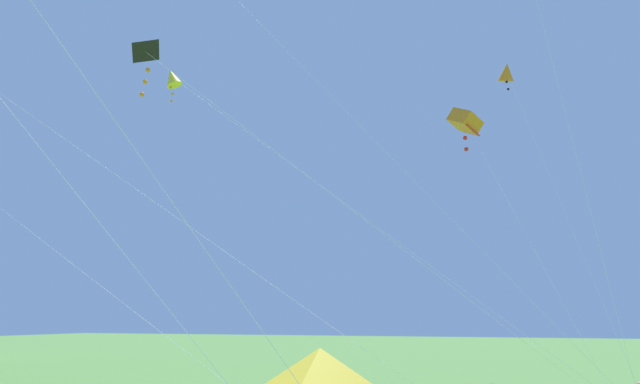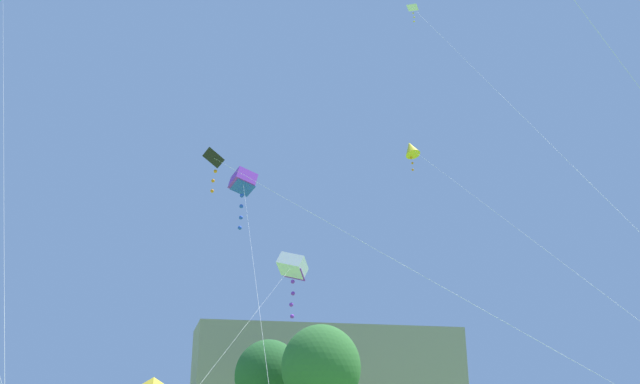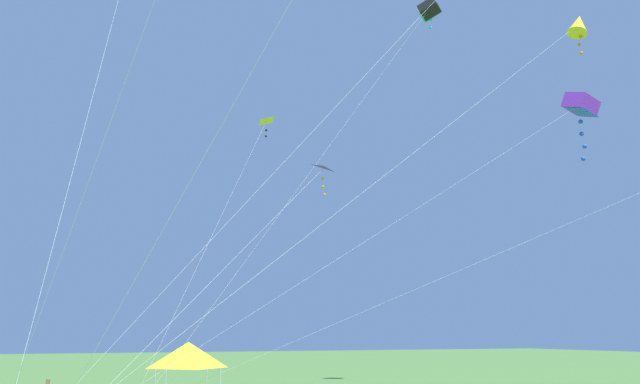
% 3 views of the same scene
% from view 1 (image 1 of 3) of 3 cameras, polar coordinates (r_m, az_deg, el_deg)
% --- Properties ---
extents(festival_tent, '(2.44, 2.44, 3.25)m').
position_cam_1_polar(festival_tent, '(12.57, -0.01, -16.49)').
color(festival_tent, '#B7B7BC').
rests_on(festival_tent, ground).
extents(kite_black_delta_0, '(11.36, 13.03, 11.17)m').
position_cam_1_polar(kite_black_delta_0, '(17.82, -15.15, 11.80)').
color(kite_black_delta_0, silver).
rests_on(kite_black_delta_0, ground).
extents(kite_orange_diamond_2, '(11.36, 5.16, 18.02)m').
position_cam_1_polar(kite_orange_diamond_2, '(37.33, 16.69, 10.41)').
color(kite_orange_diamond_2, silver).
rests_on(kite_orange_diamond_2, ground).
extents(kite_yellow_diamond_4, '(1.19, 19.44, 15.14)m').
position_cam_1_polar(kite_yellow_diamond_4, '(29.86, -13.30, 10.10)').
color(kite_yellow_diamond_4, silver).
rests_on(kite_yellow_diamond_4, ground).
extents(kite_orange_box_9, '(10.82, 7.14, 15.48)m').
position_cam_1_polar(kite_orange_box_9, '(35.99, 13.13, 6.27)').
color(kite_orange_box_9, silver).
rests_on(kite_orange_box_9, ground).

